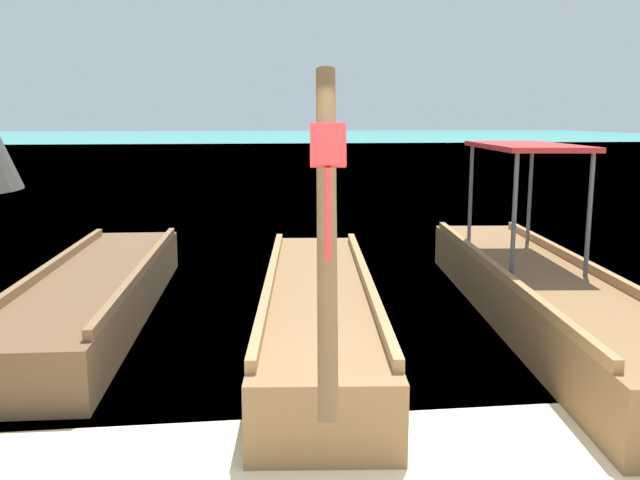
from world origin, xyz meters
The scene contains 4 objects.
sea_water centered at (0.00, 62.07, 0.00)m, with size 120.00×120.00×0.00m, color #2DB29E.
longtail_boat_orange_ribbon centered at (-2.49, 4.99, 0.30)m, with size 1.38×5.95×2.80m.
longtail_boat_red_ribbon centered at (-0.03, 3.96, 0.31)m, with size 1.65×6.15×2.61m.
longtail_boat_turquoise_ribbon centered at (2.53, 4.18, 0.36)m, with size 1.86×7.34×2.42m.
Camera 1 is at (-0.86, -2.92, 2.30)m, focal length 38.33 mm.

